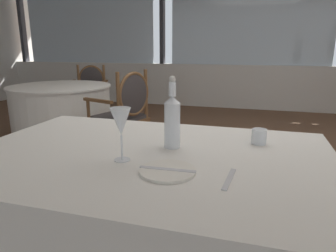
# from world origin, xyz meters

# --- Properties ---
(ground_plane) EXTENTS (14.02, 14.02, 0.00)m
(ground_plane) POSITION_xyz_m (0.00, 0.00, 0.00)
(ground_plane) COLOR brown
(window_wall_far) EXTENTS (10.79, 0.14, 2.91)m
(window_wall_far) POSITION_xyz_m (-0.00, 3.61, 1.16)
(window_wall_far) COLOR silver
(window_wall_far) RESTS_ON ground_plane
(foreground_table) EXTENTS (1.55, 1.04, 0.75)m
(foreground_table) POSITION_xyz_m (-0.22, -1.40, 0.38)
(foreground_table) COLOR silver
(foreground_table) RESTS_ON ground_plane
(side_plate) EXTENTS (0.21, 0.21, 0.01)m
(side_plate) POSITION_xyz_m (-0.08, -1.58, 0.76)
(side_plate) COLOR silver
(side_plate) RESTS_ON foreground_table
(butter_knife) EXTENTS (0.21, 0.03, 0.00)m
(butter_knife) POSITION_xyz_m (-0.08, -1.58, 0.76)
(butter_knife) COLOR silver
(butter_knife) RESTS_ON foreground_table
(dinner_fork) EXTENTS (0.03, 0.18, 0.00)m
(dinner_fork) POSITION_xyz_m (0.14, -1.58, 0.75)
(dinner_fork) COLOR silver
(dinner_fork) RESTS_ON foreground_table
(water_bottle) EXTENTS (0.07, 0.07, 0.32)m
(water_bottle) POSITION_xyz_m (-0.13, -1.30, 0.88)
(water_bottle) COLOR white
(water_bottle) RESTS_ON foreground_table
(wine_glass) EXTENTS (0.08, 0.08, 0.21)m
(wine_glass) POSITION_xyz_m (-0.28, -1.51, 0.90)
(wine_glass) COLOR white
(wine_glass) RESTS_ON foreground_table
(water_tumbler) EXTENTS (0.07, 0.07, 0.07)m
(water_tumbler) POSITION_xyz_m (0.24, -1.14, 0.79)
(water_tumbler) COLOR white
(water_tumbler) RESTS_ON foreground_table
(background_table_0) EXTENTS (1.17, 1.17, 0.75)m
(background_table_0) POSITION_xyz_m (-2.00, 0.51, 0.38)
(background_table_0) COLOR silver
(background_table_0) RESTS_ON ground_plane
(dining_chair_0_1) EXTENTS (0.58, 0.63, 0.97)m
(dining_chair_0_1) POSITION_xyz_m (-1.04, 0.19, 0.57)
(dining_chair_0_1) COLOR brown
(dining_chair_0_1) RESTS_ON ground_plane
(dining_chair_0_2) EXTENTS (0.60, 0.55, 0.93)m
(dining_chair_0_2) POSITION_xyz_m (-2.20, 1.50, 0.55)
(dining_chair_0_2) COLOR brown
(dining_chair_0_2) RESTS_ON ground_plane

